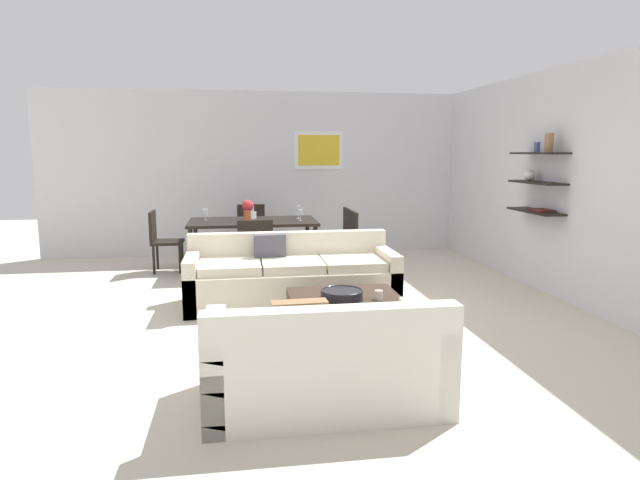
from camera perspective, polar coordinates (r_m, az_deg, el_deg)
ground_plane at (r=5.97m, az=-1.30°, el=-7.47°), size 18.00×18.00×0.00m
back_wall_unit at (r=9.27m, az=-2.28°, el=7.01°), size 8.40×0.09×2.70m
right_wall_shelf_unit at (r=7.32m, az=22.34°, el=5.69°), size 0.34×8.20×2.70m
sofa_beige at (r=6.20m, az=-3.04°, el=-4.05°), size 2.34×0.90×0.78m
loveseat_white at (r=3.80m, az=0.43°, el=-12.79°), size 1.61×0.90×0.78m
coffee_table at (r=5.13m, az=2.74°, el=-8.08°), size 1.03×0.92×0.38m
decorative_bowl at (r=5.01m, az=2.30°, el=-5.69°), size 0.39×0.39×0.09m
candle_jar at (r=5.03m, az=6.20°, el=-5.75°), size 0.07×0.07×0.08m
dining_table at (r=7.80m, az=-7.06°, el=1.57°), size 1.80×1.00×0.75m
dining_chair_foot at (r=6.93m, az=-6.81°, el=-0.89°), size 0.44×0.44×0.88m
dining_chair_right_far at (r=8.19m, az=2.09°, el=0.74°), size 0.44×0.44×0.88m
dining_chair_right_near at (r=7.75m, az=2.71°, el=0.25°), size 0.44×0.44×0.88m
dining_chair_left_far at (r=8.12m, az=-16.33°, el=0.29°), size 0.44×0.44×0.88m
dining_chair_head at (r=8.72m, az=-7.21°, el=1.20°), size 0.44×0.44×0.88m
wine_glass_left_far at (r=7.91m, az=-11.98°, el=2.84°), size 0.08×0.08×0.16m
wine_glass_right_near at (r=7.70m, az=-2.06°, el=2.89°), size 0.07×0.07×0.16m
wine_glass_head at (r=8.22m, az=-7.18°, el=3.25°), size 0.07×0.07×0.16m
wine_glass_foot at (r=7.34m, az=-6.99°, el=2.57°), size 0.08×0.08×0.17m
wine_glass_right_far at (r=7.95m, az=-2.27°, el=3.23°), size 0.07×0.07×0.19m
centerpiece_vase at (r=7.74m, az=-7.60°, el=3.25°), size 0.16×0.16×0.30m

